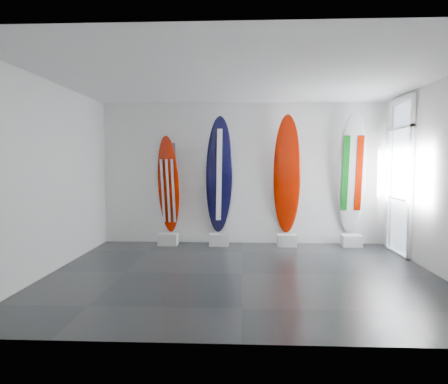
{
  "coord_description": "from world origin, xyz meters",
  "views": [
    {
      "loc": [
        0.01,
        -6.27,
        1.72
      ],
      "look_at": [
        -0.35,
        1.4,
        1.18
      ],
      "focal_mm": 32.73,
      "sensor_mm": 36.0,
      "label": 1
    }
  ],
  "objects_px": {
    "surfboard_navy": "(219,176)",
    "surfboard_swiss": "(287,175)",
    "surfboard_usa": "(168,185)",
    "surfboard_italy": "(352,174)"
  },
  "relations": [
    {
      "from": "surfboard_navy",
      "to": "surfboard_swiss",
      "type": "distance_m",
      "value": 1.41
    },
    {
      "from": "surfboard_swiss",
      "to": "surfboard_usa",
      "type": "bearing_deg",
      "value": -175.66
    },
    {
      "from": "surfboard_navy",
      "to": "surfboard_italy",
      "type": "bearing_deg",
      "value": -10.46
    },
    {
      "from": "surfboard_navy",
      "to": "surfboard_swiss",
      "type": "height_order",
      "value": "surfboard_swiss"
    },
    {
      "from": "surfboard_navy",
      "to": "surfboard_italy",
      "type": "xyz_separation_m",
      "value": [
        2.75,
        0.0,
        0.04
      ]
    },
    {
      "from": "surfboard_usa",
      "to": "surfboard_swiss",
      "type": "relative_size",
      "value": 0.83
    },
    {
      "from": "surfboard_navy",
      "to": "surfboard_usa",
      "type": "bearing_deg",
      "value": 169.54
    },
    {
      "from": "surfboard_navy",
      "to": "surfboard_swiss",
      "type": "relative_size",
      "value": 0.99
    },
    {
      "from": "surfboard_navy",
      "to": "surfboard_swiss",
      "type": "bearing_deg",
      "value": -10.46
    },
    {
      "from": "surfboard_italy",
      "to": "surfboard_usa",
      "type": "bearing_deg",
      "value": -178.25
    }
  ]
}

